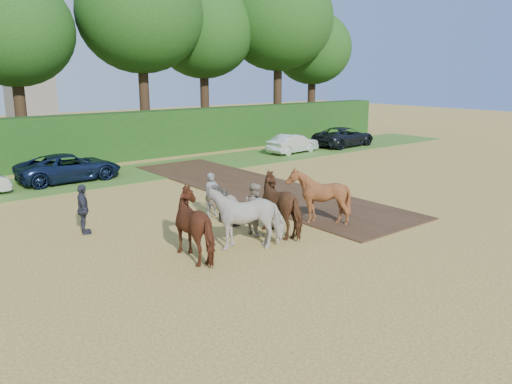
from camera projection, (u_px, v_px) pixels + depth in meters
ground at (343, 228)px, 17.89m from camera, size 120.00×120.00×0.00m
earth_strip at (255, 188)px, 24.12m from camera, size 4.50×17.00×0.05m
grass_verge at (159, 170)px, 28.55m from camera, size 50.00×5.00×0.03m
hedgerow at (124, 136)px, 31.63m from camera, size 46.00×1.60×3.00m
spectator_near at (255, 209)px, 17.10m from camera, size 0.69×0.88×1.81m
spectator_far at (83, 209)px, 17.12m from camera, size 0.67×1.10×1.75m
plough_team at (264, 209)px, 16.63m from camera, size 6.76×4.90×2.06m
parked_cars at (171, 157)px, 28.85m from camera, size 35.48×2.99×1.46m
treeline at (70, 15)px, 31.29m from camera, size 48.70×10.60×14.21m
church at (20, 0)px, 58.99m from camera, size 5.20×5.20×27.00m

